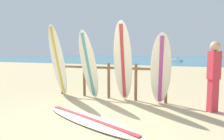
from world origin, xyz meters
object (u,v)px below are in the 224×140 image
surfboard_rack (109,76)px  surfboard_leaning_center_left (123,63)px  surfboard_leaning_far_left (58,61)px  surfboard_leaning_left (89,66)px  beachgoer_standing (214,74)px  surfboard_lying_on_sand (89,120)px  surfboard_leaning_center (161,71)px  small_boat_offshore (176,60)px

surfboard_rack → surfboard_leaning_center_left: 0.83m
surfboard_leaning_far_left → surfboard_leaning_left: size_ratio=1.10×
beachgoer_standing → surfboard_rack: bearing=172.2°
surfboard_lying_on_sand → beachgoer_standing: 3.20m
surfboard_leaning_center → surfboard_leaning_far_left: bearing=179.9°
surfboard_leaning_left → beachgoer_standing: (3.43, 0.02, -0.11)m
surfboard_leaning_center_left → surfboard_lying_on_sand: 2.07m
surfboard_leaning_left → beachgoer_standing: bearing=0.3°
surfboard_leaning_far_left → surfboard_leaning_center_left: 2.21m
small_boat_offshore → surfboard_rack: bearing=-92.3°
surfboard_leaning_far_left → small_boat_offshore: bearing=84.5°
surfboard_rack → surfboard_leaning_center_left: size_ratio=1.56×
surfboard_rack → small_boat_offshore: (1.15, 28.30, -0.45)m
small_boat_offshore → surfboard_leaning_far_left: bearing=-95.5°
surfboard_rack → surfboard_leaning_left: bearing=-139.7°
surfboard_leaning_far_left → small_boat_offshore: (2.77, 28.72, -0.92)m
surfboard_leaning_left → small_boat_offshore: bearing=86.7°
surfboard_leaning_center_left → small_boat_offshore: (0.56, 28.66, -0.91)m
surfboard_leaning_center → surfboard_lying_on_sand: bearing=-128.1°
beachgoer_standing → surfboard_leaning_center: bearing=-178.5°
beachgoer_standing → small_boat_offshore: size_ratio=0.73×
surfboard_leaning_center → surfboard_leaning_left: bearing=179.5°
surfboard_leaning_left → small_boat_offshore: 28.77m
surfboard_leaning_left → surfboard_leaning_center: surfboard_leaning_left is taller
surfboard_leaning_left → surfboard_lying_on_sand: size_ratio=0.76×
surfboard_leaning_far_left → surfboard_leaning_left: surfboard_leaning_far_left is taller
surfboard_lying_on_sand → small_boat_offshore: 30.39m
surfboard_leaning_far_left → beachgoer_standing: bearing=0.3°
surfboard_rack → surfboard_leaning_center: size_ratio=1.85×
surfboard_leaning_center_left → surfboard_leaning_left: bearing=-177.1°
surfboard_leaning_center → small_boat_offshore: size_ratio=0.83×
surfboard_lying_on_sand → small_boat_offshore: (0.77, 30.38, 0.22)m
small_boat_offshore → surfboard_leaning_center: bearing=-89.0°
surfboard_leaning_far_left → surfboard_rack: bearing=14.8°
surfboard_leaning_center → small_boat_offshore: bearing=91.0°
surfboard_leaning_center → beachgoer_standing: surfboard_leaning_center is taller
surfboard_leaning_center_left → surfboard_leaning_center: surfboard_leaning_center_left is taller
surfboard_leaning_center → surfboard_leaning_center_left: bearing=176.2°
surfboard_rack → surfboard_leaning_far_left: bearing=-165.2°
surfboard_leaning_far_left → beachgoer_standing: size_ratio=1.36×
surfboard_leaning_center_left → surfboard_leaning_center: (1.08, -0.07, -0.18)m
surfboard_leaning_left → surfboard_lying_on_sand: (0.87, -1.66, -1.03)m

